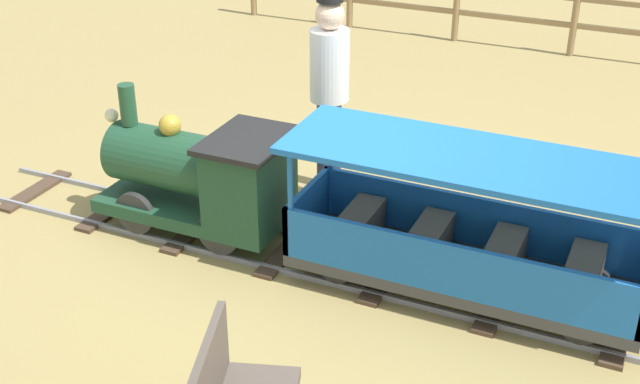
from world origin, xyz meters
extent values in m
plane|color=#A38C51|center=(0.00, 0.00, 0.00)|extent=(60.00, 60.00, 0.00)
cube|color=gray|center=(-0.25, 0.01, 0.02)|extent=(0.02, 6.05, 0.04)
cube|color=gray|center=(0.25, 0.01, 0.02)|extent=(0.02, 6.05, 0.04)
cube|color=#4C3828|center=(0.00, -1.88, 0.01)|extent=(0.73, 0.14, 0.03)
cube|color=#4C3828|center=(0.00, -1.12, 0.01)|extent=(0.73, 0.14, 0.03)
cube|color=#4C3828|center=(0.00, -0.37, 0.01)|extent=(0.73, 0.14, 0.03)
cube|color=#4C3828|center=(0.00, 0.39, 0.01)|extent=(0.73, 0.14, 0.03)
cube|color=#4C3828|center=(0.00, 1.15, 0.01)|extent=(0.73, 0.14, 0.03)
cube|color=#4C3828|center=(0.00, 1.90, 0.01)|extent=(0.73, 0.14, 0.03)
cube|color=#4C3828|center=(0.00, 2.66, 0.01)|extent=(0.73, 0.14, 0.03)
cube|color=#1E472D|center=(0.00, 1.14, 0.21)|extent=(0.61, 1.40, 0.10)
cylinder|color=#1E472D|center=(0.00, 1.34, 0.56)|extent=(0.44, 0.85, 0.44)
cylinder|color=#B7932D|center=(0.00, 1.76, 0.56)|extent=(0.37, 0.02, 0.37)
cylinder|color=#1E472D|center=(0.00, 1.63, 0.93)|extent=(0.12, 0.12, 0.30)
sphere|color=#B7932D|center=(0.00, 1.29, 0.83)|extent=(0.16, 0.16, 0.16)
cube|color=#1E472D|center=(0.00, 0.66, 0.54)|extent=(0.61, 0.45, 0.55)
cube|color=black|center=(0.00, 0.66, 0.83)|extent=(0.69, 0.53, 0.04)
sphere|color=#F2EAB2|center=(0.00, 1.79, 0.82)|extent=(0.10, 0.10, 0.10)
cylinder|color=#2D2D2D|center=(-0.25, 1.49, 0.20)|extent=(0.05, 0.32, 0.32)
cylinder|color=#2D2D2D|center=(0.25, 1.49, 0.20)|extent=(0.05, 0.32, 0.32)
cylinder|color=#2D2D2D|center=(-0.25, 0.79, 0.20)|extent=(0.05, 0.32, 0.32)
cylinder|color=#2D2D2D|center=(0.25, 0.79, 0.20)|extent=(0.05, 0.32, 0.32)
cube|color=#3F3F3F|center=(0.00, -0.89, 0.18)|extent=(0.69, 2.25, 0.08)
cube|color=blue|center=(-0.33, -0.89, 0.40)|extent=(0.04, 2.25, 0.35)
cube|color=blue|center=(0.33, -0.89, 0.40)|extent=(0.04, 2.25, 0.35)
cube|color=blue|center=(0.00, 0.22, 0.40)|extent=(0.69, 0.04, 0.35)
cylinder|color=blue|center=(-0.32, 0.19, 0.59)|extent=(0.04, 0.04, 0.75)
cylinder|color=blue|center=(0.32, 0.19, 0.59)|extent=(0.04, 0.04, 0.75)
cube|color=blue|center=(0.00, -0.89, 0.99)|extent=(0.79, 2.35, 0.04)
cube|color=brown|center=(0.00, -1.62, 0.34)|extent=(0.53, 0.20, 0.24)
cube|color=brown|center=(0.00, -1.13, 0.34)|extent=(0.53, 0.20, 0.24)
cube|color=brown|center=(0.00, -0.64, 0.34)|extent=(0.53, 0.20, 0.24)
cube|color=brown|center=(0.00, -0.16, 0.34)|extent=(0.53, 0.20, 0.24)
cylinder|color=#262626|center=(-0.25, -0.10, 0.16)|extent=(0.04, 0.24, 0.24)
cylinder|color=#262626|center=(0.25, -0.10, 0.16)|extent=(0.04, 0.24, 0.24)
cylinder|color=#262626|center=(-0.25, -1.68, 0.16)|extent=(0.04, 0.24, 0.24)
cylinder|color=#262626|center=(0.25, -1.68, 0.16)|extent=(0.04, 0.24, 0.24)
cylinder|color=#282D47|center=(0.90, 0.49, 0.40)|extent=(0.12, 0.12, 0.80)
cylinder|color=#282D47|center=(1.08, 0.49, 0.40)|extent=(0.12, 0.12, 0.80)
cylinder|color=white|center=(0.99, 0.49, 1.08)|extent=(0.30, 0.30, 0.55)
sphere|color=beige|center=(0.99, 0.49, 1.46)|extent=(0.22, 0.22, 0.22)
cylinder|color=#93754C|center=(5.35, -0.69, 0.45)|extent=(0.08, 0.08, 0.90)
cylinder|color=#93754C|center=(5.35, 0.72, 0.45)|extent=(0.08, 0.08, 0.90)
cube|color=#93754C|center=(5.35, 0.01, 0.36)|extent=(0.04, 7.05, 0.06)
camera|label=1|loc=(-4.51, -1.92, 3.14)|focal=46.91mm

